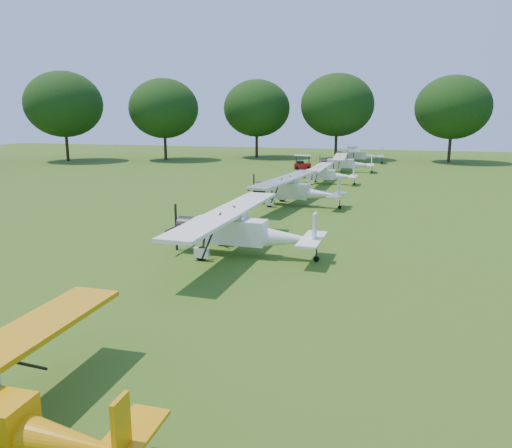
# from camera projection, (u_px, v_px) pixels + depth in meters

# --- Properties ---
(ground) EXTENTS (160.00, 160.00, 0.00)m
(ground) POSITION_uv_depth(u_px,v_px,m) (228.00, 264.00, 23.35)
(ground) COLOR #224711
(ground) RESTS_ON ground
(tree_belt) EXTENTS (137.36, 130.27, 14.52)m
(tree_belt) POSITION_uv_depth(u_px,v_px,m) (308.00, 86.00, 20.80)
(tree_belt) COLOR black
(tree_belt) RESTS_ON ground
(aircraft_3) EXTENTS (7.68, 12.20, 2.41)m
(aircraft_3) POSITION_uv_depth(u_px,v_px,m) (241.00, 228.00, 24.50)
(aircraft_3) COLOR white
(aircraft_3) RESTS_ON ground
(aircraft_4) EXTENTS (7.33, 11.64, 2.29)m
(aircraft_4) POSITION_uv_depth(u_px,v_px,m) (294.00, 188.00, 37.93)
(aircraft_4) COLOR silver
(aircraft_4) RESTS_ON ground
(aircraft_5) EXTENTS (5.95, 9.45, 1.87)m
(aircraft_5) POSITION_uv_depth(u_px,v_px,m) (325.00, 173.00, 49.81)
(aircraft_5) COLOR white
(aircraft_5) RESTS_ON ground
(aircraft_6) EXTENTS (6.57, 10.47, 2.06)m
(aircraft_6) POSITION_uv_depth(u_px,v_px,m) (345.00, 162.00, 59.92)
(aircraft_6) COLOR white
(aircraft_6) RESTS_ON ground
(aircraft_7) EXTENTS (7.03, 11.17, 2.19)m
(aircraft_7) POSITION_uv_depth(u_px,v_px,m) (357.00, 154.00, 70.83)
(aircraft_7) COLOR silver
(aircraft_7) RESTS_ON ground
(golf_cart) EXTENTS (2.32, 1.73, 1.78)m
(golf_cart) POSITION_uv_depth(u_px,v_px,m) (302.00, 164.00, 63.17)
(golf_cart) COLOR #BB0D0E
(golf_cart) RESTS_ON ground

